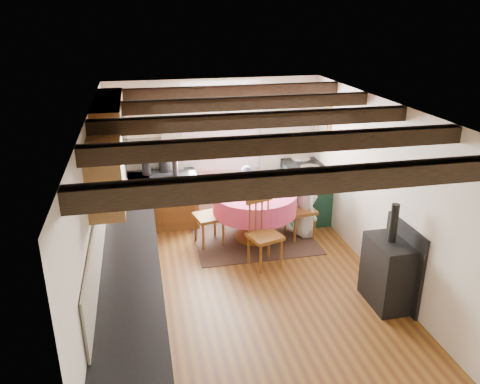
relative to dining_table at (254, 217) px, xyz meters
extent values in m
cube|color=brown|center=(-0.41, -1.60, -0.40)|extent=(3.60, 5.50, 0.00)
cube|color=white|center=(-0.41, -1.60, 2.00)|extent=(3.60, 5.50, 0.00)
cube|color=silver|center=(-0.41, 1.15, 0.80)|extent=(3.60, 0.00, 2.40)
cube|color=silver|center=(-0.41, -4.35, 0.80)|extent=(3.60, 0.00, 2.40)
cube|color=silver|center=(-2.21, -1.60, 0.80)|extent=(0.00, 5.50, 2.40)
cube|color=silver|center=(1.39, -1.60, 0.80)|extent=(0.00, 5.50, 2.40)
cube|color=black|center=(-0.41, -3.60, 1.91)|extent=(3.60, 0.16, 0.16)
cube|color=black|center=(-0.41, -2.60, 1.91)|extent=(3.60, 0.16, 0.16)
cube|color=black|center=(-0.41, -1.60, 1.91)|extent=(3.60, 0.16, 0.16)
cube|color=black|center=(-0.41, -0.60, 1.91)|extent=(3.60, 0.16, 0.16)
cube|color=black|center=(-0.41, 0.40, 1.91)|extent=(3.60, 0.16, 0.16)
cube|color=beige|center=(-2.19, -1.30, 0.80)|extent=(0.02, 4.50, 0.55)
cube|color=beige|center=(-1.41, 1.13, 0.80)|extent=(1.40, 0.02, 0.55)
cube|color=brown|center=(-1.91, -1.60, 0.04)|extent=(0.60, 5.30, 0.88)
cube|color=brown|center=(-1.46, 0.85, 0.04)|extent=(1.30, 0.60, 0.88)
cube|color=black|center=(-1.89, -1.60, 0.50)|extent=(0.64, 5.30, 0.04)
cube|color=black|center=(-1.46, 0.83, 0.50)|extent=(1.30, 0.64, 0.04)
cube|color=brown|center=(-2.04, -0.40, 1.55)|extent=(0.34, 1.80, 0.90)
cube|color=brown|center=(-2.04, -1.90, 1.50)|extent=(0.34, 0.90, 0.70)
cube|color=white|center=(-0.31, 1.14, 1.20)|extent=(1.34, 0.03, 1.54)
cube|color=white|center=(-0.31, 1.14, 1.20)|extent=(1.20, 0.01, 1.40)
cube|color=silver|center=(-1.16, 1.05, 0.70)|extent=(0.35, 0.10, 2.10)
cube|color=silver|center=(0.54, 1.05, 0.70)|extent=(0.35, 0.10, 2.10)
cylinder|color=black|center=(-0.31, 1.05, 1.80)|extent=(2.00, 0.03, 0.03)
cube|color=gold|center=(1.36, 0.70, 1.30)|extent=(0.04, 0.50, 0.60)
cylinder|color=silver|center=(0.64, 1.12, 1.30)|extent=(0.30, 0.02, 0.30)
cube|color=#402C1F|center=(0.00, 0.00, -0.39)|extent=(1.90, 1.48, 0.01)
imported|color=#384455|center=(0.03, 0.72, 0.11)|extent=(0.41, 0.31, 1.02)
imported|color=silver|center=(0.83, -0.03, 0.17)|extent=(0.39, 0.57, 1.13)
imported|color=silver|center=(-0.19, -0.05, 0.42)|extent=(0.27, 0.27, 0.05)
imported|color=silver|center=(0.22, 0.29, 0.43)|extent=(0.27, 0.27, 0.06)
imported|color=silver|center=(0.13, 0.05, 0.44)|extent=(0.12, 0.12, 0.08)
cylinder|color=#262628|center=(-1.60, 0.89, 0.66)|extent=(0.16, 0.16, 0.27)
cylinder|color=#262628|center=(-1.30, 0.97, 0.63)|extent=(0.19, 0.19, 0.21)
cylinder|color=#262628|center=(-1.15, 0.75, 0.65)|extent=(0.09, 0.09, 0.26)
camera|label=1|loc=(-1.68, -6.60, 3.07)|focal=35.36mm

